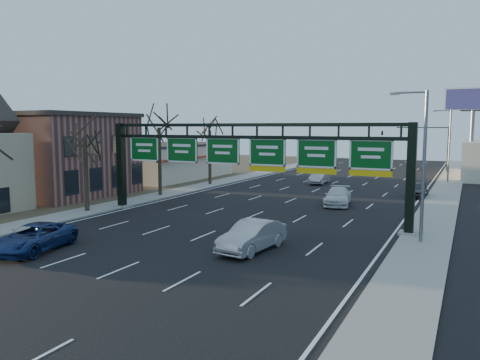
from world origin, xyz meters
The scene contains 20 objects.
ground centered at (0.00, 0.00, 0.00)m, with size 160.00×160.00×0.00m, color black.
sidewalk_left centered at (-12.80, 20.00, 0.06)m, with size 3.00×120.00×0.12m, color gray.
sidewalk_right centered at (12.80, 20.00, 0.06)m, with size 3.00×120.00×0.12m, color gray.
dirt_strip_left centered at (-25.00, 20.00, 0.03)m, with size 21.00×120.00×0.06m, color #473D2B.
lane_markings centered at (0.00, 20.00, 0.01)m, with size 21.60×120.00×0.01m, color white.
sign_gantry centered at (0.16, 8.00, 4.63)m, with size 24.60×1.20×7.20m.
brick_block centered at (-21.50, 11.00, 4.16)m, with size 10.40×12.40×8.30m.
cream_strip centered at (-21.48, 29.00, 2.36)m, with size 10.90×18.40×4.70m.
tree_gantry centered at (-12.80, 5.00, 7.11)m, with size 3.60×3.60×8.48m.
tree_mid centered at (-12.80, 15.00, 7.85)m, with size 3.60×3.60×9.24m.
tree_far centered at (-12.80, 25.00, 7.48)m, with size 3.60×3.60×8.86m.
streetlight_near centered at (12.47, 6.00, 5.08)m, with size 2.15×0.22×9.00m.
streetlight_far centered at (12.47, 40.00, 5.08)m, with size 2.15×0.22×9.00m.
billboard_right centered at (15.00, 44.98, 9.06)m, with size 7.00×0.50×12.00m.
traffic_signal_mast centered at (5.69, 55.00, 5.50)m, with size 10.16×0.54×7.00m.
car_blue_suv centered at (-6.61, -5.38, 0.75)m, with size 2.50×5.41×1.50m, color navy.
car_silver_sedan centered at (4.28, 0.12, 0.83)m, with size 1.76×5.05×1.67m, color #AAA9AE.
car_white_wagon centered at (4.61, 17.47, 0.76)m, with size 2.13×5.25×1.52m, color silver.
car_grey_far centered at (10.50, 25.66, 0.73)m, with size 1.73×4.31×1.47m, color #404245.
car_silver_distant centered at (-1.40, 31.96, 0.77)m, with size 1.64×4.69×1.55m, color #A7A7AB.
Camera 1 is at (15.03, -23.14, 6.91)m, focal length 35.00 mm.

